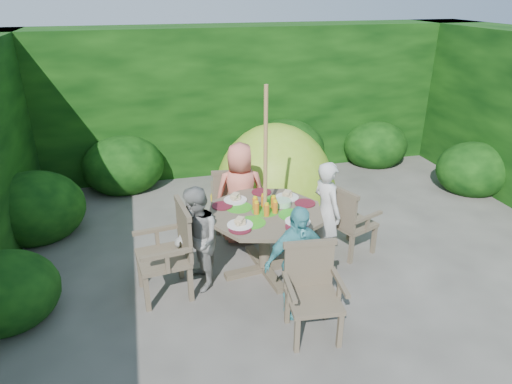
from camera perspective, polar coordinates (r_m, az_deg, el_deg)
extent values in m
plane|color=#4A4742|center=(5.41, 8.47, -10.86)|extent=(60.00, 60.00, 0.00)
cube|color=black|center=(8.44, -1.60, 11.69)|extent=(9.00, 1.00, 2.50)
cylinder|color=#4A3F30|center=(5.32, 1.10, -6.42)|extent=(0.13, 0.13, 0.74)
cube|color=#4A3F30|center=(5.50, 1.07, -9.46)|extent=(0.99, 0.23, 0.07)
cube|color=#4A3F30|center=(5.50, 1.07, -9.46)|extent=(0.23, 0.99, 0.07)
cylinder|color=#4A3F30|center=(5.13, 1.13, -2.63)|extent=(1.52, 1.52, 0.04)
cylinder|color=green|center=(4.88, -0.57, -3.82)|extent=(0.31, 0.31, 0.00)
cylinder|color=green|center=(5.05, 4.53, -2.85)|extent=(0.31, 0.31, 0.00)
cylinder|color=green|center=(5.20, -2.16, -1.93)|extent=(0.31, 0.31, 0.00)
cylinder|color=green|center=(5.37, 2.68, -1.08)|extent=(0.31, 0.31, 0.00)
cylinder|color=green|center=(5.12, 1.14, -2.39)|extent=(0.31, 0.31, 0.00)
cylinder|color=white|center=(5.44, 3.91, -0.67)|extent=(0.27, 0.27, 0.01)
cylinder|color=white|center=(5.36, -2.60, -1.01)|extent=(0.27, 0.27, 0.01)
cylinder|color=white|center=(4.81, -2.01, -4.13)|extent=(0.27, 0.27, 0.01)
cylinder|color=white|center=(4.89, 5.24, -3.70)|extent=(0.27, 0.27, 0.01)
cylinder|color=#AF0B24|center=(5.31, 6.14, -1.39)|extent=(0.24, 0.24, 0.01)
cylinder|color=#AF0B24|center=(5.57, 0.68, 0.00)|extent=(0.24, 0.24, 0.01)
cylinder|color=#AF0B24|center=(5.24, -4.24, -1.71)|extent=(0.24, 0.24, 0.01)
cylinder|color=#AF0B24|center=(4.74, -2.01, -4.62)|extent=(0.24, 0.24, 0.01)
cylinder|color=#AF0B24|center=(4.79, 5.10, -4.36)|extent=(0.24, 0.24, 0.01)
cylinder|color=green|center=(5.24, 3.33, -1.35)|extent=(0.20, 0.20, 0.07)
cylinder|color=olive|center=(4.99, 1.16, 0.79)|extent=(0.05, 0.05, 2.20)
cube|color=#4A3F30|center=(5.81, 11.89, -3.82)|extent=(0.61, 0.62, 0.05)
cube|color=#4A3F30|center=(5.94, 14.52, -5.74)|extent=(0.06, 0.06, 0.39)
cube|color=#4A3F30|center=(6.17, 11.66, -4.25)|extent=(0.06, 0.06, 0.39)
cube|color=#4A3F30|center=(5.66, 11.80, -7.02)|extent=(0.06, 0.06, 0.39)
cube|color=#4A3F30|center=(5.90, 8.91, -5.40)|extent=(0.06, 0.06, 0.39)
cube|color=#4A3F30|center=(5.55, 10.53, -2.19)|extent=(0.21, 0.47, 0.47)
cube|color=#4A3F30|center=(5.59, 13.85, -3.06)|extent=(0.45, 0.21, 0.04)
cube|color=#4A3F30|center=(5.88, 10.34, -1.34)|extent=(0.45, 0.21, 0.04)
cube|color=#4A3F30|center=(5.00, -11.57, -8.13)|extent=(0.58, 0.60, 0.05)
cube|color=#4A3F30|center=(5.30, -14.30, -9.39)|extent=(0.06, 0.06, 0.44)
cube|color=#4A3F30|center=(4.92, -13.48, -12.19)|extent=(0.06, 0.06, 0.44)
cube|color=#4A3F30|center=(5.35, -9.42, -8.53)|extent=(0.06, 0.06, 0.44)
cube|color=#4A3F30|center=(4.97, -8.19, -11.22)|extent=(0.06, 0.06, 0.44)
cube|color=#4A3F30|center=(4.90, -8.97, -4.83)|extent=(0.11, 0.54, 0.52)
cube|color=#4A3F30|center=(5.13, -12.35, -4.63)|extent=(0.52, 0.12, 0.04)
cube|color=#4A3F30|center=(4.67, -11.13, -7.64)|extent=(0.52, 0.12, 0.04)
cube|color=#4A3F30|center=(6.28, -3.11, -1.04)|extent=(0.55, 0.53, 0.05)
cube|color=#4A3F30|center=(6.57, -1.40, -1.81)|extent=(0.05, 0.05, 0.40)
cube|color=#4A3F30|center=(6.55, -5.03, -2.01)|extent=(0.05, 0.05, 0.40)
cube|color=#4A3F30|center=(6.20, -0.99, -3.49)|extent=(0.05, 0.05, 0.40)
cube|color=#4A3F30|center=(6.18, -4.84, -3.70)|extent=(0.05, 0.05, 0.40)
cube|color=#4A3F30|center=(5.97, -2.99, 0.26)|extent=(0.49, 0.10, 0.47)
cube|color=#4A3F30|center=(6.22, -0.89, 0.66)|extent=(0.11, 0.48, 0.04)
cube|color=#4A3F30|center=(6.19, -5.42, 0.43)|extent=(0.11, 0.48, 0.04)
cube|color=#4A3F30|center=(4.43, 7.23, -13.31)|extent=(0.53, 0.51, 0.05)
cube|color=#4A3F30|center=(4.36, 5.14, -17.35)|extent=(0.05, 0.05, 0.39)
cube|color=#4A3F30|center=(4.46, 10.45, -16.61)|extent=(0.05, 0.05, 0.39)
cube|color=#4A3F30|center=(4.67, 3.93, -14.09)|extent=(0.05, 0.05, 0.39)
cube|color=#4A3F30|center=(4.76, 8.86, -13.49)|extent=(0.05, 0.05, 0.39)
cube|color=#4A3F30|center=(4.46, 6.63, -9.06)|extent=(0.48, 0.09, 0.46)
cube|color=#4A3F30|center=(4.27, 4.19, -11.72)|extent=(0.09, 0.47, 0.04)
cube|color=#4A3F30|center=(4.39, 10.44, -10.99)|extent=(0.09, 0.47, 0.04)
imported|color=silver|center=(5.52, 8.79, -2.44)|extent=(0.40, 0.52, 1.26)
imported|color=gray|center=(4.99, -7.42, -5.93)|extent=(0.53, 0.64, 1.19)
imported|color=#E7765F|center=(5.84, -1.94, -0.18)|extent=(0.71, 0.51, 1.34)
imported|color=#4DADB5|center=(4.59, 5.07, -8.66)|extent=(0.75, 0.42, 1.20)
ellipsoid|color=#8AB623|center=(7.37, 2.37, -0.52)|extent=(2.16, 2.16, 2.37)
ellipsoid|color=black|center=(6.83, 4.60, -2.71)|extent=(0.70, 0.43, 0.82)
cylinder|color=gold|center=(7.36, 2.37, -0.42)|extent=(2.08, 2.08, 0.03)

